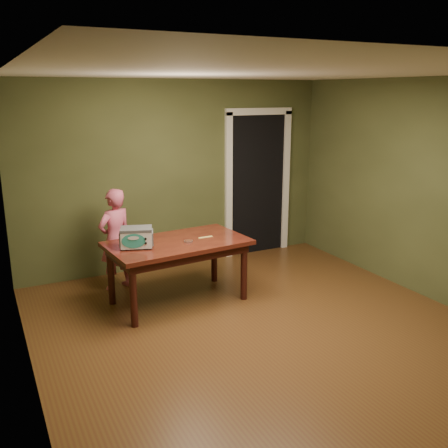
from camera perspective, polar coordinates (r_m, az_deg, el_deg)
name	(u,v)px	position (r m, az deg, el deg)	size (l,w,h in m)	color
floor	(268,335)	(5.29, 5.09, -12.53)	(5.00, 5.00, 0.00)	#533617
room_shell	(273,171)	(4.75, 5.57, 6.08)	(4.52, 5.02, 2.61)	#4C532C
doorway	(248,182)	(7.87, 2.75, 4.82)	(1.10, 0.66, 2.25)	black
dining_table	(178,249)	(5.84, -5.33, -2.91)	(1.67, 1.04, 0.75)	#39120D
toy_oven	(136,237)	(5.61, -9.98, -1.45)	(0.42, 0.34, 0.23)	#4C4F54
baking_pan	(188,241)	(5.76, -4.09, -1.98)	(0.10, 0.10, 0.02)	silver
spatula	(205,237)	(5.94, -2.13, -1.51)	(0.18, 0.03, 0.01)	#F8DE6C
child	(115,240)	(6.36, -12.31, -1.74)	(0.47, 0.31, 1.29)	#CF5574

